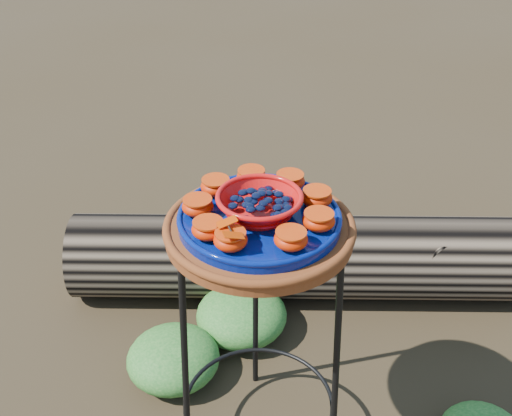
{
  "coord_description": "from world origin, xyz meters",
  "views": [
    {
      "loc": [
        -0.06,
        -1.17,
        1.53
      ],
      "look_at": [
        -0.01,
        0.0,
        0.78
      ],
      "focal_mm": 45.0,
      "sensor_mm": 36.0,
      "label": 1
    }
  ],
  "objects_px": {
    "cobalt_plate": "(259,219)",
    "driftwood_log": "(298,257)",
    "terracotta_saucer": "(259,230)",
    "plant_stand": "(259,350)",
    "red_bowl": "(259,205)"
  },
  "relations": [
    {
      "from": "plant_stand",
      "to": "red_bowl",
      "type": "distance_m",
      "value": 0.43
    },
    {
      "from": "cobalt_plate",
      "to": "driftwood_log",
      "type": "bearing_deg",
      "value": 75.32
    },
    {
      "from": "terracotta_saucer",
      "to": "driftwood_log",
      "type": "distance_m",
      "value": 0.88
    },
    {
      "from": "red_bowl",
      "to": "plant_stand",
      "type": "bearing_deg",
      "value": 0.0
    },
    {
      "from": "cobalt_plate",
      "to": "red_bowl",
      "type": "xyz_separation_m",
      "value": [
        0.0,
        0.0,
        0.04
      ]
    },
    {
      "from": "terracotta_saucer",
      "to": "plant_stand",
      "type": "bearing_deg",
      "value": 0.0
    },
    {
      "from": "terracotta_saucer",
      "to": "red_bowl",
      "type": "bearing_deg",
      "value": 0.0
    },
    {
      "from": "plant_stand",
      "to": "red_bowl",
      "type": "xyz_separation_m",
      "value": [
        0.0,
        0.0,
        0.43
      ]
    },
    {
      "from": "cobalt_plate",
      "to": "red_bowl",
      "type": "distance_m",
      "value": 0.04
    },
    {
      "from": "red_bowl",
      "to": "driftwood_log",
      "type": "height_order",
      "value": "red_bowl"
    },
    {
      "from": "terracotta_saucer",
      "to": "cobalt_plate",
      "type": "bearing_deg",
      "value": 0.0
    },
    {
      "from": "terracotta_saucer",
      "to": "cobalt_plate",
      "type": "xyz_separation_m",
      "value": [
        0.0,
        0.0,
        0.03
      ]
    },
    {
      "from": "plant_stand",
      "to": "red_bowl",
      "type": "height_order",
      "value": "red_bowl"
    },
    {
      "from": "cobalt_plate",
      "to": "driftwood_log",
      "type": "relative_size",
      "value": 0.23
    },
    {
      "from": "plant_stand",
      "to": "driftwood_log",
      "type": "distance_m",
      "value": 0.7
    }
  ]
}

